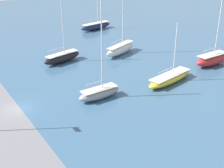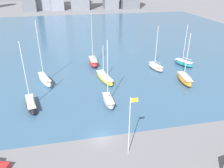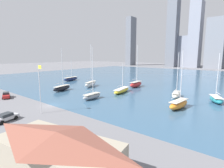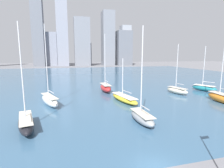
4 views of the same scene
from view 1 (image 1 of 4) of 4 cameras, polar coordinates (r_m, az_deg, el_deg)
name	(u,v)px [view 1 (image 1 of 4)]	position (r m, az deg, el deg)	size (l,w,h in m)	color
ground_plane	(20,108)	(45.56, -16.45, -4.28)	(500.00, 500.00, 0.00)	slate
sailboat_gray	(99,92)	(46.02, -2.30, -1.55)	(2.39, 6.92, 14.82)	gray
sailboat_white	(121,49)	(64.58, 1.59, 6.47)	(5.11, 9.30, 16.72)	white
sailboat_red	(212,59)	(61.45, 17.80, 4.36)	(2.73, 7.93, 16.44)	#B72828
sailboat_navy	(96,26)	(83.84, -2.97, 10.54)	(3.63, 9.74, 10.37)	#19234C
sailboat_black	(62,57)	(60.85, -9.08, 4.88)	(3.84, 8.54, 14.98)	black
sailboat_yellow	(170,78)	(52.21, 10.57, 1.10)	(4.50, 10.78, 9.83)	yellow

